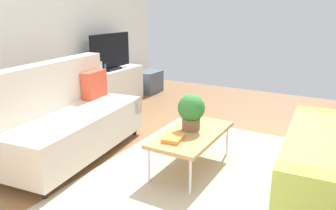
% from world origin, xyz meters
% --- Properties ---
extents(ground_plane, '(7.68, 7.68, 0.00)m').
position_xyz_m(ground_plane, '(0.00, 0.00, 0.00)').
color(ground_plane, brown).
extents(wall_far, '(6.40, 0.12, 2.90)m').
position_xyz_m(wall_far, '(0.00, 2.80, 1.45)').
color(wall_far, white).
rests_on(wall_far, ground_plane).
extents(area_rug, '(2.90, 2.20, 0.01)m').
position_xyz_m(area_rug, '(-0.08, -0.09, 0.01)').
color(area_rug, tan).
rests_on(area_rug, ground_plane).
extents(couch_beige, '(1.99, 1.06, 1.10)m').
position_xyz_m(couch_beige, '(-0.43, 1.53, 0.44)').
color(couch_beige, beige).
rests_on(couch_beige, ground_plane).
extents(coffee_table, '(1.10, 0.56, 0.42)m').
position_xyz_m(coffee_table, '(-0.03, 0.11, 0.39)').
color(coffee_table, '#B7844C').
rests_on(coffee_table, ground_plane).
extents(tv_console, '(1.40, 0.44, 0.64)m').
position_xyz_m(tv_console, '(1.51, 2.46, 0.32)').
color(tv_console, silver).
rests_on(tv_console, ground_plane).
extents(tv, '(1.00, 0.20, 0.64)m').
position_xyz_m(tv, '(1.51, 2.44, 0.95)').
color(tv, black).
rests_on(tv, tv_console).
extents(storage_trunk, '(0.52, 0.40, 0.44)m').
position_xyz_m(storage_trunk, '(2.61, 2.36, 0.22)').
color(storage_trunk, '#4C5666').
rests_on(storage_trunk, ground_plane).
extents(potted_plant, '(0.30, 0.30, 0.40)m').
position_xyz_m(potted_plant, '(0.04, 0.15, 0.64)').
color(potted_plant, brown).
rests_on(potted_plant, coffee_table).
extents(table_book_0, '(0.26, 0.21, 0.04)m').
position_xyz_m(table_book_0, '(-0.31, 0.18, 0.44)').
color(table_book_0, orange).
rests_on(table_book_0, coffee_table).
extents(vase_0, '(0.12, 0.12, 0.18)m').
position_xyz_m(vase_0, '(0.93, 2.51, 0.73)').
color(vase_0, '#33B29E').
rests_on(vase_0, tv_console).
extents(bottle_0, '(0.04, 0.04, 0.20)m').
position_xyz_m(bottle_0, '(1.11, 2.42, 0.74)').
color(bottle_0, orange).
rests_on(bottle_0, tv_console).
extents(bottle_1, '(0.06, 0.06, 0.20)m').
position_xyz_m(bottle_1, '(1.20, 2.42, 0.74)').
color(bottle_1, silver).
rests_on(bottle_1, tv_console).
extents(bottle_2, '(0.05, 0.05, 0.14)m').
position_xyz_m(bottle_2, '(1.31, 2.42, 0.71)').
color(bottle_2, '#3359B2').
rests_on(bottle_2, tv_console).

